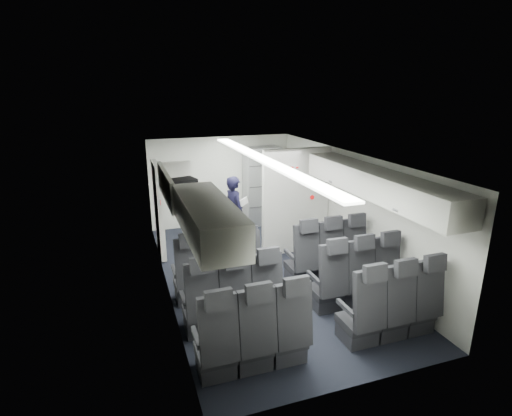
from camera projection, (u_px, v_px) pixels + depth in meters
cabin_shell at (263, 216)px, 6.93m from camera, size 3.41×6.01×2.16m
seat_row_front at (274, 266)px, 6.66m from camera, size 3.33×0.56×1.24m
seat_row_mid at (297, 291)px, 5.84m from camera, size 3.33×0.56×1.24m
seat_row_rear at (326, 324)px, 5.03m from camera, size 3.33×0.56×1.24m
overhead_bin_left_rear at (208, 219)px, 4.47m from camera, size 0.53×1.80×0.40m
overhead_bin_left_front_open at (180, 192)px, 6.08m from camera, size 0.64×1.70×0.72m
overhead_bin_right_rear at (413, 197)px, 5.34m from camera, size 0.53×1.80×0.40m
overhead_bin_right_front at (344, 172)px, 6.92m from camera, size 0.53×1.70×0.40m
bulkhead_partition at (296, 201)px, 7.97m from camera, size 1.40×0.15×2.13m
galley_unit at (262, 186)px, 9.74m from camera, size 0.85×0.52×1.90m
boarding_door at (159, 209)px, 7.87m from camera, size 0.12×1.27×1.86m
flight_attendant at (234, 212)px, 8.31m from camera, size 0.49×0.63×1.54m
carry_on_bag at (182, 187)px, 6.02m from camera, size 0.47×0.39×0.25m
papers at (244, 202)px, 8.25m from camera, size 0.20×0.11×0.14m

